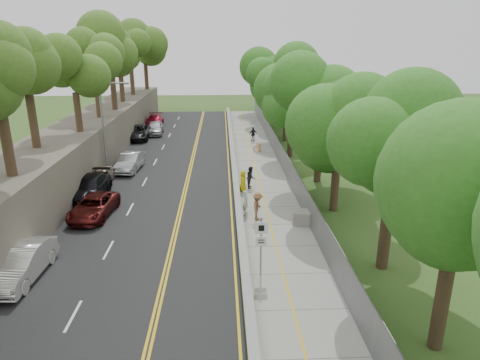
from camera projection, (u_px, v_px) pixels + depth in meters
The scene contains 25 objects.
ground at pixel (237, 248), 24.14m from camera, with size 140.00×140.00×0.00m, color #33511E.
road at pixel (171, 171), 38.14m from camera, with size 11.20×66.00×0.04m, color black.
sidewalk at pixel (259, 170), 38.47m from camera, with size 4.20×66.00×0.05m, color gray.
jersey_barrier at pixel (234, 167), 38.29m from camera, with size 0.42×66.00×0.60m, color #7DD21D.
rock_embankment at pixel (76, 151), 37.19m from camera, with size 5.00×66.00×4.00m, color #595147.
chainlink_fence at pixel (283, 159), 38.25m from camera, with size 0.04×66.00×2.00m, color slate.
trees_embankment at pixel (70, 48), 34.55m from camera, with size 6.40×66.00×13.00m, color #497424, non-canonical shape.
trees_fenceside at pixel (312, 91), 36.47m from camera, with size 7.00×66.00×14.00m, color #397E25, non-canonical shape.
streetlight at pixel (105, 122), 35.54m from camera, with size 2.52×0.22×8.00m.
signpost at pixel (261, 240), 20.71m from camera, with size 0.62×0.09×3.10m.
construction_barrel at pixel (258, 147), 44.60m from camera, with size 0.54×0.54×0.88m, color orange.
concrete_block at pixel (303, 218), 27.01m from camera, with size 1.31×0.98×0.88m, color gray.
car_1 at pixel (21, 264), 20.73m from camera, with size 1.71×4.89×1.61m, color silver.
car_2 at pixel (94, 207), 28.14m from camera, with size 2.26×4.90×1.36m, color #4D1211.
car_3 at pixel (89, 188), 31.40m from camera, with size 2.25×5.53×1.61m, color black.
car_4 at pixel (100, 176), 34.28m from camera, with size 1.66×4.12×1.40m, color tan.
car_5 at pixel (130, 162), 38.09m from camera, with size 1.66×4.75×1.56m, color #9FA3A6.
car_6 at pixel (138, 132), 50.10m from camera, with size 2.63×5.71×1.59m, color black.
car_7 at pixel (155, 121), 57.27m from camera, with size 2.16×5.30×1.54m, color maroon.
car_8 at pixel (155, 128), 52.65m from camera, with size 1.88×4.67×1.59m, color #B2B1B6.
painter_0 at pixel (243, 181), 32.85m from camera, with size 0.79×0.51×1.62m, color #DEBF0D.
painter_1 at pixel (246, 202), 28.48m from camera, with size 0.61×0.40×1.67m, color beige.
painter_2 at pixel (251, 177), 33.57m from camera, with size 0.83×0.65×1.72m, color black.
painter_3 at pixel (258, 206), 27.49m from camera, with size 1.20×0.69×1.86m, color brown.
person_far at pixel (253, 134), 48.95m from camera, with size 0.96×0.40×1.64m, color black.
Camera 1 is at (-0.78, -21.71, 11.20)m, focal length 32.00 mm.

